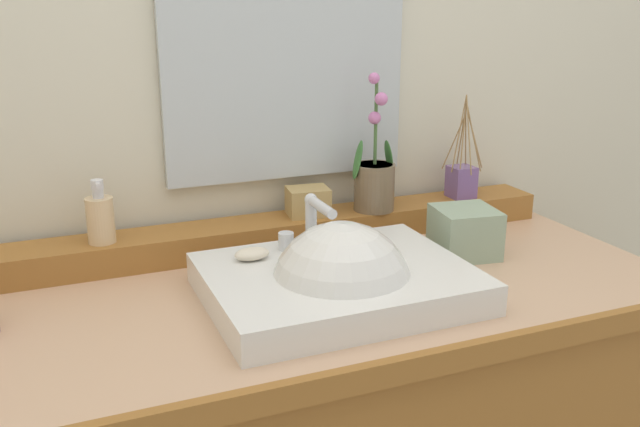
% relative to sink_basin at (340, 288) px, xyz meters
% --- Properties ---
extents(wall_back, '(3.38, 0.20, 2.67)m').
position_rel_sink_basin_xyz_m(wall_back, '(-0.03, 0.52, 0.42)').
color(wall_back, beige).
rests_on(wall_back, ground).
extents(back_ledge, '(1.40, 0.12, 0.06)m').
position_rel_sink_basin_xyz_m(back_ledge, '(-0.03, 0.34, 0.01)').
color(back_ledge, '#9A622A').
rests_on(back_ledge, vanity_cabinet).
extents(sink_basin, '(0.50, 0.39, 0.29)m').
position_rel_sink_basin_xyz_m(sink_basin, '(0.00, 0.00, 0.00)').
color(sink_basin, white).
rests_on(sink_basin, vanity_cabinet).
extents(soap_bar, '(0.07, 0.04, 0.02)m').
position_rel_sink_basin_xyz_m(soap_bar, '(-0.14, 0.12, 0.05)').
color(soap_bar, beige).
rests_on(soap_bar, sink_basin).
extents(potted_plant, '(0.11, 0.10, 0.33)m').
position_rel_sink_basin_xyz_m(potted_plant, '(0.23, 0.32, 0.12)').
color(potted_plant, brown).
rests_on(potted_plant, back_ledge).
extents(soap_dispenser, '(0.06, 0.06, 0.13)m').
position_rel_sink_basin_xyz_m(soap_dispenser, '(-0.40, 0.32, 0.09)').
color(soap_dispenser, '#D8B98B').
rests_on(soap_dispenser, back_ledge).
extents(reed_diffuser, '(0.10, 0.09, 0.26)m').
position_rel_sink_basin_xyz_m(reed_diffuser, '(0.48, 0.33, 0.09)').
color(reed_diffuser, '#755697').
rests_on(reed_diffuser, back_ledge).
extents(trinket_box, '(0.10, 0.09, 0.07)m').
position_rel_sink_basin_xyz_m(trinket_box, '(0.07, 0.34, 0.07)').
color(trinket_box, tan).
rests_on(trinket_box, back_ledge).
extents(tissue_box, '(0.15, 0.15, 0.11)m').
position_rel_sink_basin_xyz_m(tissue_box, '(0.36, 0.12, 0.03)').
color(tissue_box, '#8FA68A').
rests_on(tissue_box, vanity_cabinet).
extents(mirror, '(0.58, 0.02, 0.51)m').
position_rel_sink_basin_xyz_m(mirror, '(0.04, 0.40, 0.37)').
color(mirror, silver).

